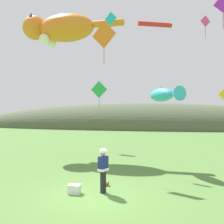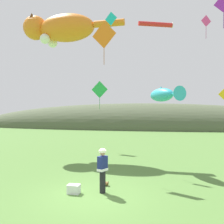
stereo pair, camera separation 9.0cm
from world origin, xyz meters
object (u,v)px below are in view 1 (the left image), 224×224
object	(u,v)px
kite_fish_windsock	(164,94)
kite_tube_streamer	(156,24)
kite_diamond_teal	(111,19)
festival_attendant	(103,169)
kite_spool	(107,184)
kite_diamond_orange	(104,35)
picnic_cooler	(74,189)
kite_diamond_green	(99,90)
kite_diamond_violet	(223,3)
kite_giant_cat	(59,29)
kite_diamond_pink	(205,22)

from	to	relation	value
kite_fish_windsock	kite_tube_streamer	world-z (taller)	kite_tube_streamer
kite_diamond_teal	festival_attendant	bearing A→B (deg)	-82.99
kite_spool	kite_fish_windsock	size ratio (longest dim) A/B	0.07
kite_spool	kite_diamond_orange	distance (m)	8.00
picnic_cooler	kite_diamond_teal	xyz separation A→B (m)	(0.35, 6.50, 8.98)
kite_tube_streamer	kite_diamond_teal	xyz separation A→B (m)	(-2.89, -4.62, -1.01)
kite_diamond_green	kite_diamond_violet	xyz separation A→B (m)	(8.42, -4.66, 4.58)
kite_giant_cat	kite_diamond_teal	distance (m)	5.06
kite_tube_streamer	kite_diamond_teal	world-z (taller)	kite_tube_streamer
kite_tube_streamer	kite_diamond_violet	bearing A→B (deg)	-53.29
kite_spool	kite_diamond_orange	bearing A→B (deg)	103.79
kite_diamond_pink	kite_giant_cat	bearing A→B (deg)	-170.95
kite_diamond_violet	kite_giant_cat	bearing A→B (deg)	165.19
picnic_cooler	kite_diamond_teal	size ratio (longest dim) A/B	0.28
kite_diamond_green	kite_diamond_pink	distance (m)	9.80
kite_giant_cat	kite_diamond_teal	size ratio (longest dim) A/B	4.53
picnic_cooler	kite_tube_streamer	size ratio (longest dim) A/B	0.18
kite_giant_cat	picnic_cooler	bearing A→B (deg)	-65.39
kite_spool	kite_diamond_orange	size ratio (longest dim) A/B	0.08
picnic_cooler	kite_diamond_green	world-z (taller)	kite_diamond_green
picnic_cooler	kite_diamond_orange	size ratio (longest dim) A/B	0.21
kite_tube_streamer	kite_spool	bearing A→B (deg)	-102.11
kite_fish_windsock	kite_diamond_green	world-z (taller)	kite_diamond_green
kite_spool	kite_tube_streamer	world-z (taller)	kite_tube_streamer
kite_fish_windsock	kite_diamond_teal	xyz separation A→B (m)	(-3.35, 1.80, 5.00)
picnic_cooler	kite_diamond_pink	xyz separation A→B (m)	(7.01, 10.67, 9.86)
picnic_cooler	festival_attendant	bearing A→B (deg)	14.42
kite_tube_streamer	kite_diamond_green	xyz separation A→B (m)	(-4.58, -0.50, -5.26)
picnic_cooler	kite_diamond_green	distance (m)	11.70
kite_spool	kite_giant_cat	size ratio (longest dim) A/B	0.03
kite_diamond_orange	kite_tube_streamer	bearing A→B (deg)	67.46
kite_tube_streamer	kite_diamond_green	distance (m)	6.99
kite_giant_cat	kite_diamond_orange	size ratio (longest dim) A/B	3.34
kite_diamond_pink	kite_diamond_orange	size ratio (longest dim) A/B	0.75
kite_spool	kite_diamond_pink	bearing A→B (deg)	58.13
kite_spool	kite_diamond_violet	size ratio (longest dim) A/B	0.10
kite_tube_streamer	picnic_cooler	bearing A→B (deg)	-106.25
kite_spool	kite_fish_windsock	bearing A→B (deg)	53.63
kite_diamond_teal	kite_diamond_violet	bearing A→B (deg)	-4.60
picnic_cooler	kite_diamond_pink	bearing A→B (deg)	56.71
kite_diamond_pink	picnic_cooler	bearing A→B (deg)	-123.29
kite_giant_cat	kite_diamond_violet	bearing A→B (deg)	-14.81
kite_diamond_green	kite_diamond_violet	world-z (taller)	kite_diamond_violet
kite_diamond_teal	kite_giant_cat	bearing A→B (deg)	151.46
kite_spool	festival_attendant	bearing A→B (deg)	-89.61
kite_fish_windsock	festival_attendant	bearing A→B (deg)	-120.37
kite_diamond_green	kite_diamond_violet	distance (m)	10.66
kite_giant_cat	kite_diamond_pink	distance (m)	11.24
kite_tube_streamer	kite_diamond_violet	distance (m)	6.47
picnic_cooler	kite_fish_windsock	world-z (taller)	kite_fish_windsock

